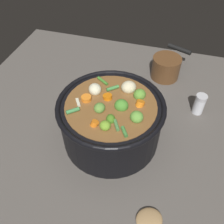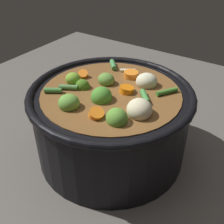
% 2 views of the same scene
% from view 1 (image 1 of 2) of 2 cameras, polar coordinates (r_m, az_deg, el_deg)
% --- Properties ---
extents(ground_plane, '(1.10, 1.10, 0.00)m').
position_cam_1_polar(ground_plane, '(0.78, -0.22, -5.80)').
color(ground_plane, '#514C47').
extents(cooking_pot, '(0.30, 0.30, 0.17)m').
position_cam_1_polar(cooking_pot, '(0.72, -0.22, -1.98)').
color(cooking_pot, black).
rests_on(cooking_pot, ground_plane).
extents(salt_shaker, '(0.04, 0.04, 0.07)m').
position_cam_1_polar(salt_shaker, '(0.87, 19.41, 1.74)').
color(salt_shaker, silver).
rests_on(salt_shaker, ground_plane).
extents(small_saucepan, '(0.18, 0.14, 0.09)m').
position_cam_1_polar(small_saucepan, '(0.99, 12.34, 10.07)').
color(small_saucepan, brown).
rests_on(small_saucepan, ground_plane).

